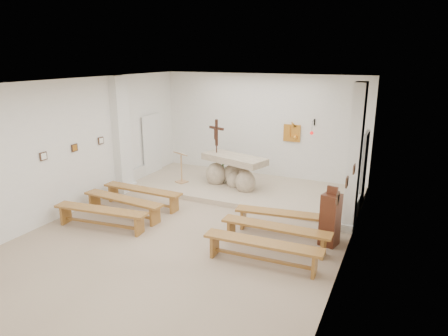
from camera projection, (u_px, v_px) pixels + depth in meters
The scene contains 29 objects.
ground at pixel (187, 235), 9.35m from camera, with size 7.00×10.00×0.00m, color tan.
wall_left at pixel (68, 148), 10.29m from camera, with size 0.02×10.00×3.50m, color white.
wall_right at pixel (347, 184), 7.45m from camera, with size 0.02×10.00×3.50m, color white.
wall_back at pixel (261, 127), 13.22m from camera, with size 7.00×0.02×3.50m, color white.
ceiling at pixel (183, 83), 8.40m from camera, with size 7.00×10.00×0.02m, color silver.
sanctuary_platform at pixel (244, 188), 12.38m from camera, with size 6.98×3.00×0.15m, color tan.
pilaster_left at pixel (122, 135), 11.99m from camera, with size 0.26×0.55×3.50m, color white.
pilaster_right at pixel (355, 159), 9.24m from camera, with size 0.26×0.55×3.50m, color white.
gold_wall_relief at pixel (292, 133), 12.79m from camera, with size 0.55×0.04×0.55m, color gold.
sanctuary_lamp at pixel (312, 131), 12.25m from camera, with size 0.11×0.36×0.44m.
station_frame_left_front at pixel (43, 156), 9.59m from camera, with size 0.03×0.20×0.20m, color #432B1D.
station_frame_left_mid at pixel (74, 148), 10.47m from camera, with size 0.03×0.20×0.20m, color #432B1D.
station_frame_left_rear at pixel (101, 141), 11.34m from camera, with size 0.03×0.20×0.20m, color #432B1D.
station_frame_right_front at pixel (338, 198), 6.77m from camera, with size 0.03×0.20×0.20m, color #432B1D.
station_frame_right_mid at pixel (347, 182), 7.64m from camera, with size 0.03×0.20×0.20m, color #432B1D.
station_frame_right_rear at pixel (354, 169), 8.51m from camera, with size 0.03×0.20×0.20m, color #432B1D.
radiator_left at pixel (137, 176), 13.02m from camera, with size 0.10×0.85×0.52m, color silver.
radiator_right at pixel (356, 209), 10.23m from camera, with size 0.10×0.85×0.52m, color silver.
altar at pixel (234, 173), 12.29m from camera, with size 2.19×1.34×1.06m.
lectern at pixel (181, 167), 12.59m from camera, with size 0.44×0.40×1.04m.
crucifix_stand at pixel (216, 146), 12.48m from camera, with size 0.59×0.26×2.01m.
potted_plant at pixel (222, 170), 13.16m from camera, with size 0.48×0.42×0.54m, color #396327.
donation_pedestal at pixel (330, 219), 8.72m from camera, with size 0.44×0.44×1.36m.
bench_left_front at pixel (142, 193), 11.05m from camera, with size 2.42×0.44×0.51m.
bench_right_front at pixel (286, 218), 9.37m from camera, with size 2.45×0.70×0.51m.
bench_left_second at pixel (123, 203), 10.33m from camera, with size 2.44×0.57×0.51m.
bench_right_second at pixel (275, 231), 8.65m from camera, with size 2.42×0.40×0.51m.
bench_left_third at pixel (101, 214), 9.60m from camera, with size 2.44×0.65×0.51m.
bench_right_third at pixel (262, 247), 7.93m from camera, with size 2.43×0.48×0.51m.
Camera 1 is at (4.41, -7.39, 4.06)m, focal length 32.00 mm.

